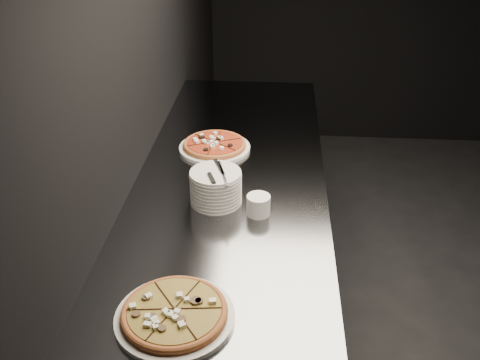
# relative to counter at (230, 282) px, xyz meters

# --- Properties ---
(wall_left) EXTENTS (0.02, 5.00, 2.80)m
(wall_left) POSITION_rel_counter_xyz_m (-0.37, 0.00, 0.94)
(wall_left) COLOR black
(wall_left) RESTS_ON floor
(counter) EXTENTS (0.74, 2.44, 0.92)m
(counter) POSITION_rel_counter_xyz_m (0.00, 0.00, 0.00)
(counter) COLOR slate
(counter) RESTS_ON floor
(pizza_mushroom) EXTENTS (0.32, 0.32, 0.04)m
(pizza_mushroom) POSITION_rel_counter_xyz_m (-0.08, -0.69, 0.48)
(pizza_mushroom) COLOR silver
(pizza_mushroom) RESTS_ON counter
(pizza_tomato) EXTENTS (0.36, 0.36, 0.04)m
(pizza_tomato) POSITION_rel_counter_xyz_m (-0.09, 0.33, 0.48)
(pizza_tomato) COLOR silver
(pizza_tomato) RESTS_ON counter
(plate_stack) EXTENTS (0.18, 0.18, 0.12)m
(plate_stack) POSITION_rel_counter_xyz_m (-0.04, -0.09, 0.52)
(plate_stack) COLOR silver
(plate_stack) RESTS_ON counter
(cutlery) EXTENTS (0.06, 0.20, 0.01)m
(cutlery) POSITION_rel_counter_xyz_m (-0.03, -0.11, 0.59)
(cutlery) COLOR silver
(cutlery) RESTS_ON plate_stack
(ramekin) EXTENTS (0.08, 0.08, 0.07)m
(ramekin) POSITION_rel_counter_xyz_m (0.12, -0.16, 0.50)
(ramekin) COLOR white
(ramekin) RESTS_ON counter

